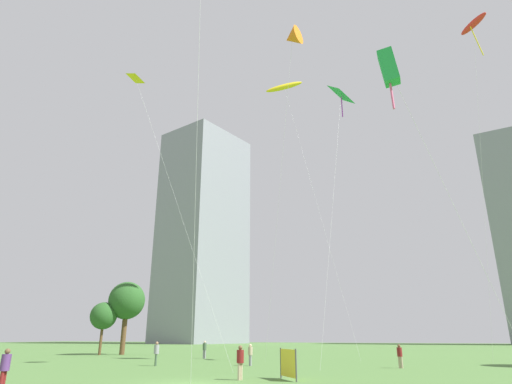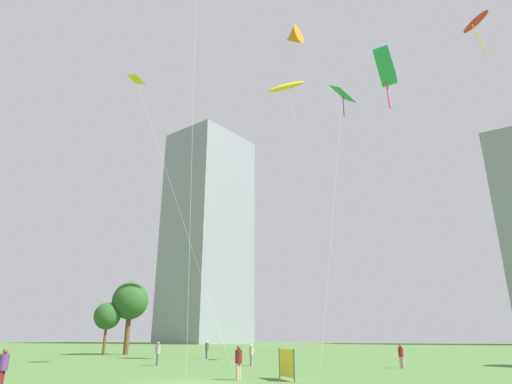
{
  "view_description": "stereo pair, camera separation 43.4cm",
  "coord_description": "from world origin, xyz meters",
  "px_view_note": "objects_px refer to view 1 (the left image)",
  "views": [
    {
      "loc": [
        10.73,
        -19.41,
        2.17
      ],
      "look_at": [
        0.26,
        8.76,
        12.37
      ],
      "focal_mm": 29.89,
      "sensor_mm": 36.0,
      "label": 1
    },
    {
      "loc": [
        11.13,
        -19.26,
        2.17
      ],
      "look_at": [
        0.26,
        8.76,
        12.37
      ],
      "focal_mm": 29.89,
      "sensor_mm": 36.0,
      "label": 2
    }
  ],
  "objects_px": {
    "person_standing_1": "(5,367)",
    "kite_flying_6": "(341,96)",
    "person_standing_5": "(156,352)",
    "park_tree_1": "(104,316)",
    "person_standing_0": "(250,353)",
    "event_banner": "(288,363)",
    "distant_highrise_0": "(203,234)",
    "person_standing_4": "(400,354)",
    "kite_flying_3": "(473,25)",
    "kite_flying_1": "(284,87)",
    "person_standing_2": "(205,348)",
    "person_standing_3": "(240,360)",
    "kite_flying_2": "(137,81)",
    "kite_flying_5": "(292,38)",
    "park_tree_2": "(127,301)",
    "kite_flying_4": "(389,68)"
  },
  "relations": [
    {
      "from": "person_standing_0",
      "to": "park_tree_1",
      "type": "distance_m",
      "value": 27.39
    },
    {
      "from": "person_standing_1",
      "to": "kite_flying_3",
      "type": "distance_m",
      "value": 47.56
    },
    {
      "from": "kite_flying_4",
      "to": "distant_highrise_0",
      "type": "bearing_deg",
      "value": 121.36
    },
    {
      "from": "person_standing_5",
      "to": "event_banner",
      "type": "relative_size",
      "value": 1.03
    },
    {
      "from": "person_standing_4",
      "to": "kite_flying_3",
      "type": "distance_m",
      "value": 33.12
    },
    {
      "from": "person_standing_5",
      "to": "park_tree_1",
      "type": "relative_size",
      "value": 0.28
    },
    {
      "from": "park_tree_2",
      "to": "kite_flying_1",
      "type": "bearing_deg",
      "value": -2.59
    },
    {
      "from": "person_standing_0",
      "to": "distant_highrise_0",
      "type": "bearing_deg",
      "value": 164.66
    },
    {
      "from": "kite_flying_5",
      "to": "person_standing_0",
      "type": "bearing_deg",
      "value": 161.15
    },
    {
      "from": "kite_flying_6",
      "to": "park_tree_1",
      "type": "distance_m",
      "value": 38.9
    },
    {
      "from": "person_standing_4",
      "to": "kite_flying_4",
      "type": "distance_m",
      "value": 21.06
    },
    {
      "from": "park_tree_1",
      "to": "person_standing_2",
      "type": "bearing_deg",
      "value": -11.55
    },
    {
      "from": "person_standing_1",
      "to": "distant_highrise_0",
      "type": "xyz_separation_m",
      "value": [
        -49.83,
        112.25,
        34.2
      ]
    },
    {
      "from": "person_standing_3",
      "to": "event_banner",
      "type": "distance_m",
      "value": 2.54
    },
    {
      "from": "person_standing_2",
      "to": "event_banner",
      "type": "relative_size",
      "value": 1.0
    },
    {
      "from": "person_standing_0",
      "to": "kite_flying_5",
      "type": "height_order",
      "value": "kite_flying_5"
    },
    {
      "from": "person_standing_3",
      "to": "park_tree_2",
      "type": "distance_m",
      "value": 36.17
    },
    {
      "from": "person_standing_3",
      "to": "kite_flying_5",
      "type": "relative_size",
      "value": 0.06
    },
    {
      "from": "park_tree_2",
      "to": "kite_flying_2",
      "type": "bearing_deg",
      "value": -55.09
    },
    {
      "from": "person_standing_3",
      "to": "person_standing_2",
      "type": "bearing_deg",
      "value": 46.7
    },
    {
      "from": "person_standing_2",
      "to": "kite_flying_6",
      "type": "xyz_separation_m",
      "value": [
        16.01,
        -1.99,
        25.24
      ]
    },
    {
      "from": "person_standing_0",
      "to": "park_tree_2",
      "type": "height_order",
      "value": "park_tree_2"
    },
    {
      "from": "person_standing_1",
      "to": "park_tree_2",
      "type": "bearing_deg",
      "value": -170.62
    },
    {
      "from": "person_standing_4",
      "to": "person_standing_1",
      "type": "bearing_deg",
      "value": -121.76
    },
    {
      "from": "person_standing_4",
      "to": "kite_flying_2",
      "type": "bearing_deg",
      "value": -151.1
    },
    {
      "from": "person_standing_2",
      "to": "kite_flying_6",
      "type": "relative_size",
      "value": 0.06
    },
    {
      "from": "person_standing_4",
      "to": "kite_flying_1",
      "type": "distance_m",
      "value": 35.65
    },
    {
      "from": "person_standing_1",
      "to": "kite_flying_6",
      "type": "bearing_deg",
      "value": 136.21
    },
    {
      "from": "kite_flying_1",
      "to": "park_tree_1",
      "type": "bearing_deg",
      "value": -178.12
    },
    {
      "from": "kite_flying_3",
      "to": "distant_highrise_0",
      "type": "height_order",
      "value": "distant_highrise_0"
    },
    {
      "from": "person_standing_2",
      "to": "person_standing_3",
      "type": "bearing_deg",
      "value": 120.01
    },
    {
      "from": "kite_flying_4",
      "to": "distant_highrise_0",
      "type": "relative_size",
      "value": 0.21
    },
    {
      "from": "person_standing_1",
      "to": "person_standing_5",
      "type": "height_order",
      "value": "person_standing_5"
    },
    {
      "from": "person_standing_0",
      "to": "person_standing_4",
      "type": "distance_m",
      "value": 11.15
    },
    {
      "from": "kite_flying_3",
      "to": "kite_flying_5",
      "type": "distance_m",
      "value": 19.16
    },
    {
      "from": "kite_flying_3",
      "to": "park_tree_1",
      "type": "distance_m",
      "value": 53.2
    },
    {
      "from": "person_standing_1",
      "to": "kite_flying_2",
      "type": "xyz_separation_m",
      "value": [
        -4.08,
        11.62,
        21.76
      ]
    },
    {
      "from": "person_standing_5",
      "to": "kite_flying_3",
      "type": "height_order",
      "value": "kite_flying_3"
    },
    {
      "from": "kite_flying_5",
      "to": "park_tree_2",
      "type": "bearing_deg",
      "value": 150.3
    },
    {
      "from": "kite_flying_2",
      "to": "kite_flying_3",
      "type": "distance_m",
      "value": 33.58
    },
    {
      "from": "person_standing_4",
      "to": "kite_flying_6",
      "type": "height_order",
      "value": "kite_flying_6"
    },
    {
      "from": "person_standing_3",
      "to": "kite_flying_2",
      "type": "relative_size",
      "value": 0.07
    },
    {
      "from": "distant_highrise_0",
      "to": "person_standing_2",
      "type": "bearing_deg",
      "value": -45.38
    },
    {
      "from": "distant_highrise_0",
      "to": "kite_flying_6",
      "type": "bearing_deg",
      "value": -38.21
    },
    {
      "from": "kite_flying_6",
      "to": "person_standing_0",
      "type": "bearing_deg",
      "value": -137.9
    },
    {
      "from": "person_standing_3",
      "to": "distant_highrise_0",
      "type": "xyz_separation_m",
      "value": [
        -56.95,
        104.02,
        34.19
      ]
    },
    {
      "from": "kite_flying_5",
      "to": "event_banner",
      "type": "relative_size",
      "value": 16.92
    },
    {
      "from": "person_standing_4",
      "to": "kite_flying_1",
      "type": "bearing_deg",
      "value": 138.89
    },
    {
      "from": "person_standing_2",
      "to": "person_standing_5",
      "type": "xyz_separation_m",
      "value": [
        1.6,
        -11.4,
        0.03
      ]
    },
    {
      "from": "person_standing_1",
      "to": "person_standing_5",
      "type": "bearing_deg",
      "value": 170.95
    }
  ]
}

